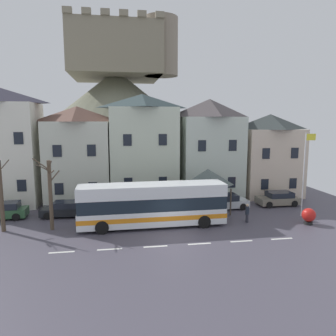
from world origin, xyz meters
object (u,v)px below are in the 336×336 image
at_px(townhouse_03, 209,149).
at_px(harbour_buoy, 309,215).
at_px(transit_bus, 153,205).
at_px(parked_car_02, 225,202).
at_px(hilltop_castle, 117,118).
at_px(parked_car_03, 68,209).
at_px(pedestrian_01, 247,213).
at_px(public_bench, 222,199).
at_px(bare_tree_01, 50,193).
at_px(bare_tree_00, 1,195).
at_px(townhouse_00, 4,147).
at_px(pedestrian_00, 215,206).
at_px(parked_car_01, 278,199).
at_px(bus_shelter, 208,177).
at_px(townhouse_01, 78,155).
at_px(parked_car_00, 2,211).
at_px(flagpole, 305,169).
at_px(townhouse_02, 143,147).
at_px(townhouse_04, 269,155).

height_order(townhouse_03, harbour_buoy, townhouse_03).
xyz_separation_m(transit_bus, parked_car_02, (7.39, 3.98, -1.04)).
relative_size(hilltop_castle, parked_car_03, 9.39).
distance_m(pedestrian_01, public_bench, 5.94).
bearing_deg(parked_car_03, bare_tree_01, 81.81).
height_order(parked_car_02, bare_tree_00, bare_tree_00).
relative_size(townhouse_00, parked_car_03, 2.57).
xyz_separation_m(parked_car_02, pedestrian_00, (-1.64, -1.83, 0.13)).
bearing_deg(parked_car_03, pedestrian_01, 167.62).
xyz_separation_m(parked_car_01, pedestrian_00, (-7.20, -2.24, 0.15)).
relative_size(bus_shelter, pedestrian_01, 2.55).
bearing_deg(townhouse_01, pedestrian_00, -29.13).
bearing_deg(bus_shelter, parked_car_00, 178.73).
distance_m(flagpole, bare_tree_00, 24.58).
relative_size(bus_shelter, parked_car_02, 0.94).
bearing_deg(pedestrian_01, flagpole, 9.31).
distance_m(parked_car_00, parked_car_02, 19.83).
bearing_deg(transit_bus, bare_tree_00, 176.13).
height_order(townhouse_01, townhouse_03, townhouse_03).
xyz_separation_m(flagpole, harbour_buoy, (-0.82, -2.22, -3.45)).
bearing_deg(bare_tree_01, transit_bus, -2.64).
distance_m(pedestrian_00, public_bench, 4.01).
bearing_deg(hilltop_castle, harbour_buoy, -63.85).
xyz_separation_m(townhouse_02, townhouse_03, (7.19, -0.24, -0.22)).
xyz_separation_m(hilltop_castle, public_bench, (10.19, -23.37, -8.31)).
distance_m(parked_car_00, parked_car_01, 25.39).
xyz_separation_m(parked_car_01, parked_car_02, (-5.56, -0.41, 0.02)).
distance_m(transit_bus, parked_car_02, 8.46).
relative_size(hilltop_castle, bare_tree_01, 7.46).
height_order(townhouse_02, parked_car_03, townhouse_02).
height_order(townhouse_03, flagpole, townhouse_03).
xyz_separation_m(townhouse_03, pedestrian_00, (-1.45, -7.07, -4.49)).
relative_size(parked_car_01, parked_car_03, 0.89).
bearing_deg(townhouse_02, pedestrian_00, -51.88).
relative_size(townhouse_00, parked_car_02, 2.74).
distance_m(transit_bus, bus_shelter, 6.66).
relative_size(townhouse_01, transit_bus, 0.84).
height_order(townhouse_00, pedestrian_00, townhouse_00).
height_order(transit_bus, pedestrian_00, transit_bus).
relative_size(transit_bus, bus_shelter, 2.94).
distance_m(pedestrian_00, harbour_buoy, 7.65).
bearing_deg(transit_bus, townhouse_03, 50.96).
bearing_deg(flagpole, townhouse_01, 157.17).
bearing_deg(hilltop_castle, parked_car_03, -100.01).
bearing_deg(townhouse_03, parked_car_01, -40.04).
bearing_deg(parked_car_00, bus_shelter, 176.86).
bearing_deg(townhouse_00, bare_tree_01, -55.37).
xyz_separation_m(pedestrian_00, bare_tree_00, (-17.03, -1.60, 2.02)).
xyz_separation_m(townhouse_04, parked_car_00, (-26.41, -4.86, -3.81)).
bearing_deg(pedestrian_01, hilltop_castle, 109.51).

